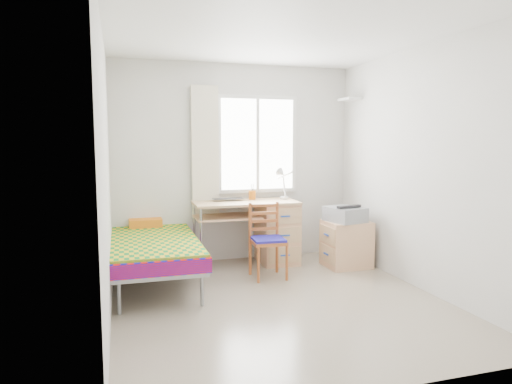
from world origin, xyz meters
TOP-DOWN VIEW (x-y plane):
  - floor at (0.00, 0.00)m, footprint 3.50×3.50m
  - ceiling at (0.00, 0.00)m, footprint 3.50×3.50m
  - wall_back at (0.00, 1.75)m, footprint 3.20×0.00m
  - wall_left at (-1.60, 0.00)m, footprint 0.00×3.50m
  - wall_right at (1.60, 0.00)m, footprint 0.00×3.50m
  - window at (0.30, 1.73)m, footprint 1.10×0.04m
  - curtain at (-0.42, 1.68)m, footprint 0.35×0.05m
  - floating_shelf at (1.49, 1.40)m, footprint 0.20×0.32m
  - bed at (-1.14, 1.07)m, footprint 0.97×2.05m
  - desk at (0.40, 1.41)m, footprint 1.33×0.63m
  - chair at (0.15, 0.84)m, footprint 0.40×0.40m
  - cabinet at (1.25, 0.96)m, footprint 0.54×0.48m
  - printer at (1.21, 0.94)m, footprint 0.48×0.52m
  - laptop at (-0.15, 1.49)m, footprint 0.40×0.27m
  - pen_cup at (0.18, 1.58)m, footprint 0.11×0.11m
  - task_lamp at (0.53, 1.37)m, footprint 0.23×0.33m
  - book at (-0.11, 1.43)m, footprint 0.25×0.28m

SIDE VIEW (x-z plane):
  - floor at x=0.00m, z-range 0.00..0.00m
  - cabinet at x=1.25m, z-range 0.00..0.59m
  - bed at x=-1.14m, z-range -0.01..0.87m
  - desk at x=0.40m, z-range 0.03..0.86m
  - chair at x=0.15m, z-range 0.05..0.93m
  - book at x=-0.11m, z-range 0.58..0.60m
  - printer at x=1.21m, z-range 0.59..0.78m
  - laptop at x=-0.15m, z-range 0.83..0.86m
  - pen_cup at x=0.18m, z-range 0.83..0.94m
  - task_lamp at x=0.53m, z-range 0.88..1.31m
  - wall_left at x=-1.60m, z-range -0.45..3.05m
  - wall_right at x=1.60m, z-range -0.45..3.05m
  - wall_back at x=0.00m, z-range -0.30..2.90m
  - curtain at x=-0.42m, z-range 0.60..2.30m
  - window at x=0.30m, z-range 0.90..2.20m
  - floating_shelf at x=1.49m, z-range 2.13..2.17m
  - ceiling at x=0.00m, z-range 2.60..2.60m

